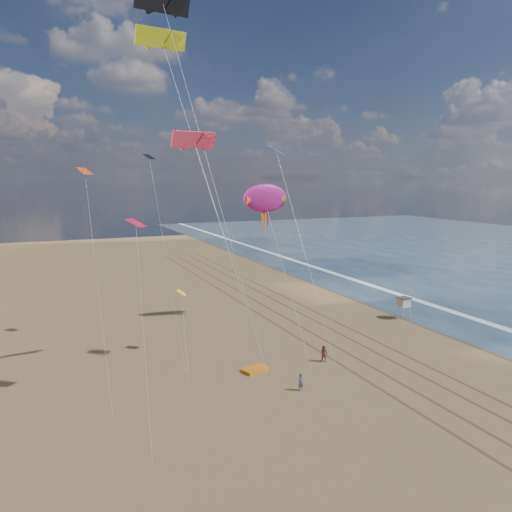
{
  "coord_description": "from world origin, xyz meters",
  "views": [
    {
      "loc": [
        -26.79,
        -22.52,
        17.77
      ],
      "look_at": [
        -5.93,
        26.0,
        9.5
      ],
      "focal_mm": 35.0,
      "sensor_mm": 36.0,
      "label": 1
    }
  ],
  "objects_px": {
    "lifeguard_stand": "(404,302)",
    "kite_flyer_b": "(324,354)",
    "grounded_kite": "(255,369)",
    "kite_flyer_a": "(301,382)",
    "show_kite": "(265,199)"
  },
  "relations": [
    {
      "from": "grounded_kite",
      "to": "kite_flyer_b",
      "type": "xyz_separation_m",
      "value": [
        7.07,
        -0.53,
        0.7
      ]
    },
    {
      "from": "lifeguard_stand",
      "to": "kite_flyer_b",
      "type": "distance_m",
      "value": 19.49
    },
    {
      "from": "kite_flyer_a",
      "to": "kite_flyer_b",
      "type": "height_order",
      "value": "kite_flyer_b"
    },
    {
      "from": "show_kite",
      "to": "kite_flyer_b",
      "type": "xyz_separation_m",
      "value": [
        -0.86,
        -15.9,
        -14.45
      ]
    },
    {
      "from": "grounded_kite",
      "to": "show_kite",
      "type": "xyz_separation_m",
      "value": [
        7.93,
        15.37,
        15.14
      ]
    },
    {
      "from": "lifeguard_stand",
      "to": "grounded_kite",
      "type": "height_order",
      "value": "lifeguard_stand"
    },
    {
      "from": "lifeguard_stand",
      "to": "show_kite",
      "type": "xyz_separation_m",
      "value": [
        -16.31,
        6.77,
        13.14
      ]
    },
    {
      "from": "kite_flyer_a",
      "to": "kite_flyer_b",
      "type": "bearing_deg",
      "value": 37.13
    },
    {
      "from": "show_kite",
      "to": "grounded_kite",
      "type": "bearing_deg",
      "value": -117.29
    },
    {
      "from": "kite_flyer_a",
      "to": "lifeguard_stand",
      "type": "bearing_deg",
      "value": 25.66
    },
    {
      "from": "grounded_kite",
      "to": "kite_flyer_a",
      "type": "height_order",
      "value": "kite_flyer_a"
    },
    {
      "from": "grounded_kite",
      "to": "kite_flyer_b",
      "type": "height_order",
      "value": "kite_flyer_b"
    },
    {
      "from": "lifeguard_stand",
      "to": "grounded_kite",
      "type": "xyz_separation_m",
      "value": [
        -24.24,
        -8.6,
        -2.0
      ]
    },
    {
      "from": "show_kite",
      "to": "lifeguard_stand",
      "type": "bearing_deg",
      "value": -22.55
    },
    {
      "from": "kite_flyer_b",
      "to": "lifeguard_stand",
      "type": "bearing_deg",
      "value": 82.96
    }
  ]
}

